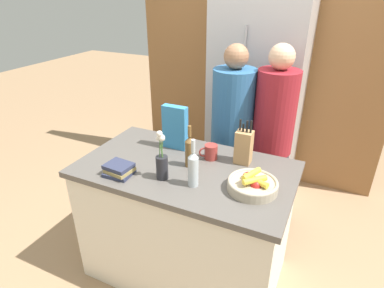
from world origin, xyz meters
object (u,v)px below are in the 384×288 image
(refrigerator, at_px, (257,95))
(flower_vase, at_px, (162,162))
(coffee_mug, at_px, (211,152))
(knife_block, at_px, (244,147))
(bottle_oil, at_px, (190,151))
(fruit_bowl, at_px, (253,184))
(cereal_box, at_px, (175,127))
(person_in_blue, at_px, (272,135))
(person_at_sink, at_px, (232,132))
(book_stack, at_px, (119,170))
(bottle_vinegar, at_px, (193,168))

(refrigerator, relative_size, flower_vase, 6.36)
(refrigerator, distance_m, coffee_mug, 1.18)
(knife_block, xyz_separation_m, bottle_oil, (-0.30, -0.19, -0.00))
(knife_block, bearing_deg, fruit_bowl, -62.95)
(cereal_box, height_order, person_in_blue, person_in_blue)
(cereal_box, height_order, person_at_sink, person_at_sink)
(refrigerator, height_order, cereal_box, refrigerator)
(refrigerator, distance_m, flower_vase, 1.54)
(cereal_box, distance_m, person_at_sink, 0.57)
(coffee_mug, height_order, person_in_blue, person_in_blue)
(coffee_mug, relative_size, person_in_blue, 0.07)
(cereal_box, bearing_deg, coffee_mug, -8.93)
(cereal_box, relative_size, book_stack, 1.79)
(knife_block, height_order, coffee_mug, knife_block)
(cereal_box, distance_m, bottle_oil, 0.29)
(person_in_blue, bearing_deg, flower_vase, -93.74)
(flower_vase, xyz_separation_m, cereal_box, (-0.12, 0.40, 0.05))
(fruit_bowl, distance_m, cereal_box, 0.73)
(fruit_bowl, distance_m, person_in_blue, 0.81)
(bottle_vinegar, distance_m, person_in_blue, 0.95)
(coffee_mug, bearing_deg, person_in_blue, 62.11)
(bottle_oil, bearing_deg, cereal_box, 137.00)
(book_stack, bearing_deg, person_at_sink, 66.68)
(bottle_vinegar, xyz_separation_m, person_in_blue, (0.27, 0.91, -0.12))
(person_at_sink, bearing_deg, flower_vase, -103.75)
(knife_block, distance_m, cereal_box, 0.51)
(person_in_blue, bearing_deg, cereal_box, -115.48)
(fruit_bowl, relative_size, flower_vase, 0.90)
(knife_block, xyz_separation_m, person_at_sink, (-0.24, 0.48, -0.13))
(coffee_mug, xyz_separation_m, person_at_sink, (-0.02, 0.52, -0.07))
(coffee_mug, relative_size, book_stack, 0.66)
(refrigerator, height_order, book_stack, refrigerator)
(flower_vase, relative_size, person_at_sink, 0.20)
(knife_block, height_order, flower_vase, flower_vase)
(fruit_bowl, relative_size, knife_block, 0.95)
(flower_vase, height_order, cereal_box, flower_vase)
(knife_block, distance_m, coffee_mug, 0.23)
(fruit_bowl, bearing_deg, bottle_vinegar, -162.97)
(flower_vase, height_order, person_at_sink, person_at_sink)
(refrigerator, relative_size, knife_block, 6.69)
(book_stack, height_order, bottle_vinegar, bottle_vinegar)
(coffee_mug, relative_size, person_at_sink, 0.07)
(book_stack, height_order, person_in_blue, person_in_blue)
(flower_vase, distance_m, bottle_vinegar, 0.20)
(flower_vase, height_order, coffee_mug, flower_vase)
(knife_block, bearing_deg, coffee_mug, -167.95)
(fruit_bowl, relative_size, coffee_mug, 2.48)
(bottle_oil, bearing_deg, bottle_vinegar, -59.20)
(knife_block, relative_size, bottle_vinegar, 1.02)
(refrigerator, xyz_separation_m, bottle_oil, (-0.09, -1.33, 0.00))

